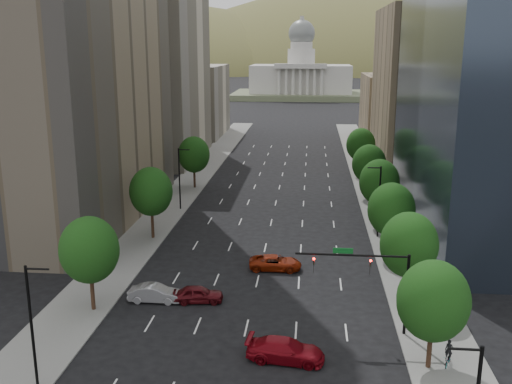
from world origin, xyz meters
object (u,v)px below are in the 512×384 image
(car_red_near, at_px, (285,350))
(cyclist, at_px, (448,357))
(car_silver, at_px, (155,293))
(capitol, at_px, (301,79))
(traffic_signal, at_px, (376,275))
(car_maroon, at_px, (198,294))
(car_red_far, at_px, (275,263))

(car_red_near, height_order, cyclist, cyclist)
(car_red_near, xyz_separation_m, car_silver, (-12.50, 9.25, -0.05))
(capitol, distance_m, cyclist, 225.06)
(capitol, bearing_deg, traffic_signal, -87.26)
(traffic_signal, relative_size, car_maroon, 1.98)
(traffic_signal, xyz_separation_m, car_red_far, (-8.92, 13.32, -4.41))
(cyclist, bearing_deg, capitol, 117.49)
(car_red_near, distance_m, car_silver, 15.55)
(cyclist, bearing_deg, car_maroon, 179.10)
(car_silver, xyz_separation_m, car_red_far, (10.60, 8.94, -0.04))
(car_maroon, xyz_separation_m, cyclist, (20.47, -9.31, 0.05))
(car_silver, distance_m, cyclist, 26.10)
(capitol, distance_m, car_silver, 215.65)
(car_maroon, bearing_deg, capitol, -8.88)
(capitol, distance_m, car_red_far, 206.54)
(traffic_signal, height_order, capitol, capitol)
(car_red_far, relative_size, cyclist, 2.71)
(car_red_near, xyz_separation_m, car_red_far, (-1.90, 18.19, -0.09))
(car_red_near, xyz_separation_m, car_maroon, (-8.50, 9.49, -0.07))
(car_silver, relative_size, cyclist, 2.40)
(traffic_signal, bearing_deg, cyclist, -43.46)
(car_red_near, height_order, car_silver, car_red_near)
(car_red_far, bearing_deg, capitol, -0.22)
(car_silver, bearing_deg, car_red_near, -126.74)
(car_red_near, bearing_deg, car_silver, 59.33)
(car_maroon, height_order, cyclist, cyclist)
(traffic_signal, relative_size, car_red_far, 1.65)
(traffic_signal, bearing_deg, car_red_near, -145.31)
(capitol, height_order, cyclist, capitol)
(car_maroon, bearing_deg, car_silver, 85.86)
(car_red_near, distance_m, car_maroon, 12.74)
(car_maroon, xyz_separation_m, car_silver, (-4.00, -0.24, 0.02))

